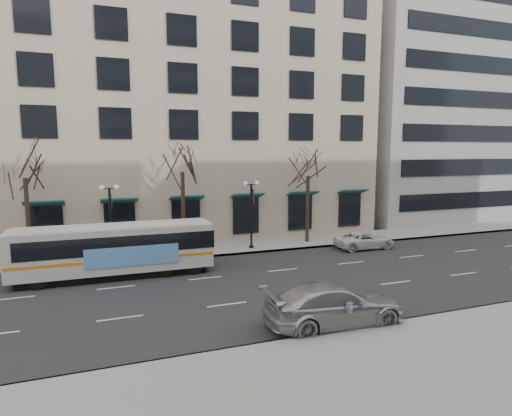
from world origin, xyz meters
name	(u,v)px	position (x,y,z in m)	size (l,w,h in m)	color
ground	(215,290)	(0.00, 0.00, 0.00)	(160.00, 160.00, 0.00)	black
sidewalk_far	(248,246)	(5.00, 9.00, 0.07)	(80.00, 4.00, 0.15)	gray
building_hotel	(136,102)	(-2.00, 21.00, 12.00)	(40.00, 20.00, 24.00)	tan
building_office	(428,66)	(32.00, 21.00, 17.50)	(25.00, 20.00, 35.00)	#999993
tree_far_left	(24,163)	(-10.00, 8.80, 6.70)	(3.60, 3.60, 8.34)	black
tree_far_mid	(182,158)	(0.00, 8.80, 6.91)	(3.60, 3.60, 8.55)	black
tree_far_right	(308,164)	(10.00, 8.80, 6.42)	(3.60, 3.60, 8.06)	black
lamp_post_left	(111,219)	(-4.99, 8.20, 2.94)	(1.22, 0.45, 5.21)	black
lamp_post_right	(251,211)	(5.01, 8.20, 2.94)	(1.22, 0.45, 5.21)	black
city_bus	(116,249)	(-4.85, 4.46, 1.70)	(11.48, 2.63, 3.11)	silver
silver_car	(334,304)	(3.68, -6.20, 0.90)	(2.51, 6.18, 1.79)	#AFB1B8
white_pickup	(364,240)	(13.28, 5.61, 0.65)	(2.14, 4.64, 1.29)	silver
pay_station	(349,310)	(3.74, -7.30, 1.02)	(0.30, 0.24, 1.20)	slate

